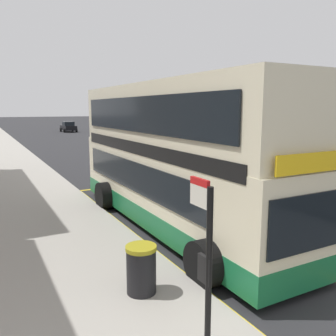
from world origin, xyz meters
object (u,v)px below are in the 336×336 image
bus_stop_sign (206,254)px  litter_bin (141,269)px  double_decker_bus (174,161)px  parked_car_teal_behind (189,152)px  parked_car_white_ahead (149,143)px  parked_car_black_kerbside (68,127)px

bus_stop_sign → litter_bin: size_ratio=2.72×
double_decker_bus → bus_stop_sign: bearing=-115.2°
parked_car_teal_behind → parked_car_white_ahead: bearing=-94.5°
bus_stop_sign → double_decker_bus: bearing=64.8°
parked_car_black_kerbside → litter_bin: bearing=-100.3°
bus_stop_sign → parked_car_white_ahead: bearing=66.4°
bus_stop_sign → parked_car_black_kerbside: 53.62m
parked_car_teal_behind → litter_bin: size_ratio=4.44×
parked_car_black_kerbside → double_decker_bus: bearing=-97.9°
parked_car_white_ahead → double_decker_bus: bearing=-110.4°
bus_stop_sign → litter_bin: 2.29m
parked_car_black_kerbside → litter_bin: parked_car_black_kerbside is taller
parked_car_black_kerbside → parked_car_teal_behind: same height
parked_car_white_ahead → litter_bin: size_ratio=4.44×
bus_stop_sign → parked_car_white_ahead: size_ratio=0.61×
double_decker_bus → parked_car_teal_behind: bearing=56.3°
bus_stop_sign → parked_car_teal_behind: size_ratio=0.61×
parked_car_white_ahead → parked_car_teal_behind: (-0.51, -7.18, 0.00)m
bus_stop_sign → parked_car_teal_behind: bus_stop_sign is taller
double_decker_bus → parked_car_white_ahead: bearing=67.0°
double_decker_bus → parked_car_white_ahead: size_ratio=2.46×
parked_car_black_kerbside → parked_car_white_ahead: 29.43m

